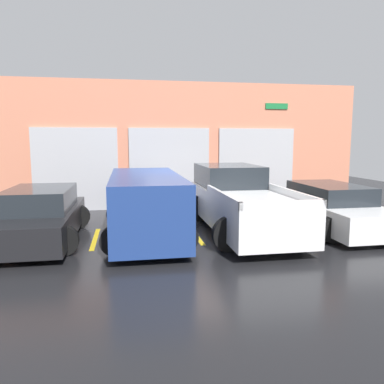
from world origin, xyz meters
The scene contains 10 objects.
ground_plane centered at (0.00, 0.00, 0.00)m, with size 28.00×28.00×0.00m, color black.
shophouse_building centered at (-0.01, 3.28, 2.31)m, with size 14.47×0.68×4.71m.
pickup_truck centered at (1.33, -0.92, 0.84)m, with size 2.48×5.45×1.78m.
sedan_white centered at (3.98, -1.19, 0.61)m, with size 2.17×4.58×1.29m.
sedan_side centered at (-1.33, -1.22, 0.89)m, with size 2.21×4.96×1.65m.
van_right centered at (-3.98, -1.19, 0.63)m, with size 2.18×4.28×1.35m.
parking_stripe_left centered at (-2.65, -1.22, 0.00)m, with size 0.12×2.20×0.01m, color gold.
parking_stripe_centre centered at (0.00, -1.22, 0.00)m, with size 0.12×2.20×0.01m, color gold.
parking_stripe_right centered at (2.65, -1.22, 0.00)m, with size 0.12×2.20×0.01m, color gold.
parking_stripe_far_right centered at (5.30, -1.22, 0.00)m, with size 0.12×2.20×0.01m, color gold.
Camera 1 is at (-1.82, -10.98, 2.54)m, focal length 35.00 mm.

